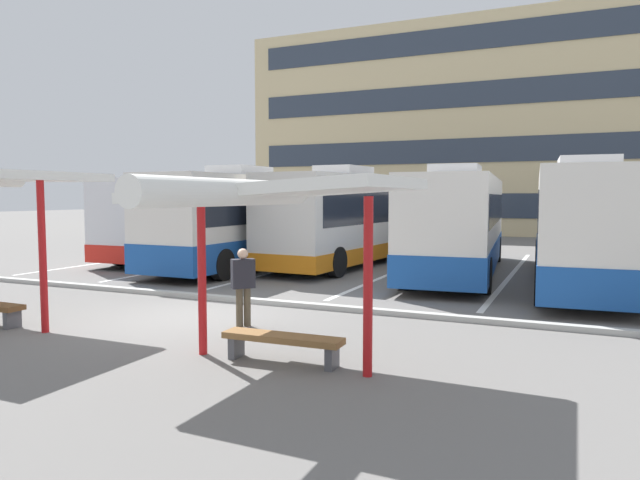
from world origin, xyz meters
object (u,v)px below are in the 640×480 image
at_px(coach_bus_3, 459,225).
at_px(waiting_shelter_1, 270,195).
at_px(coach_bus_1, 262,220).
at_px(coach_bus_0, 209,217).
at_px(coach_bus_4, 582,227).
at_px(waiting_passenger_0, 243,282).
at_px(bench_1, 282,341).
at_px(coach_bus_2, 360,218).

relative_size(coach_bus_3, waiting_shelter_1, 2.42).
bearing_deg(coach_bus_1, coach_bus_0, 154.10).
bearing_deg(coach_bus_3, coach_bus_1, -177.35).
distance_m(coach_bus_1, coach_bus_4, 11.23).
distance_m(coach_bus_1, waiting_passenger_0, 10.77).
xyz_separation_m(coach_bus_0, coach_bus_3, (11.17, -1.46, -0.05)).
bearing_deg(coach_bus_0, bench_1, -51.24).
bearing_deg(waiting_passenger_0, coach_bus_3, 76.07).
xyz_separation_m(coach_bus_1, coach_bus_4, (11.22, -0.57, -0.00)).
relative_size(coach_bus_1, coach_bus_3, 1.05).
bearing_deg(waiting_shelter_1, bench_1, 90.00).
bearing_deg(coach_bus_0, waiting_passenger_0, -52.34).
relative_size(waiting_shelter_1, bench_1, 2.37).
bearing_deg(waiting_shelter_1, waiting_passenger_0, 129.72).
xyz_separation_m(coach_bus_2, coach_bus_4, (7.97, -2.73, -0.07)).
bearing_deg(bench_1, coach_bus_0, 128.76).
relative_size(coach_bus_1, coach_bus_4, 1.03).
relative_size(coach_bus_2, waiting_passenger_0, 7.68).
bearing_deg(coach_bus_3, coach_bus_2, 156.68).
bearing_deg(waiting_passenger_0, coach_bus_0, 127.66).
relative_size(coach_bus_2, bench_1, 6.11).
xyz_separation_m(coach_bus_1, coach_bus_3, (7.45, 0.35, -0.05)).
distance_m(coach_bus_4, waiting_shelter_1, 12.06).
relative_size(bench_1, waiting_passenger_0, 1.26).
bearing_deg(coach_bus_4, waiting_shelter_1, -111.00).
bearing_deg(coach_bus_4, bench_1, -111.63).
height_order(coach_bus_4, waiting_passenger_0, coach_bus_4).
relative_size(coach_bus_0, waiting_shelter_1, 2.54).
bearing_deg(coach_bus_3, waiting_passenger_0, -103.93).
distance_m(bench_1, waiting_passenger_0, 2.77).
relative_size(coach_bus_0, waiting_passenger_0, 7.56).
distance_m(coach_bus_0, bench_1, 17.04).
bearing_deg(coach_bus_3, coach_bus_0, 172.54).
xyz_separation_m(coach_bus_0, coach_bus_1, (3.72, -1.81, -0.00)).
bearing_deg(bench_1, coach_bus_2, 105.10).
relative_size(coach_bus_1, waiting_passenger_0, 7.58).
bearing_deg(coach_bus_2, coach_bus_1, -146.37).
height_order(coach_bus_0, coach_bus_4, coach_bus_4).
relative_size(waiting_shelter_1, waiting_passenger_0, 2.98).
xyz_separation_m(coach_bus_3, waiting_shelter_1, (-0.54, -12.14, 0.99)).
xyz_separation_m(coach_bus_0, coach_bus_2, (6.96, 0.35, 0.07)).
distance_m(coach_bus_0, waiting_passenger_0, 14.31).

